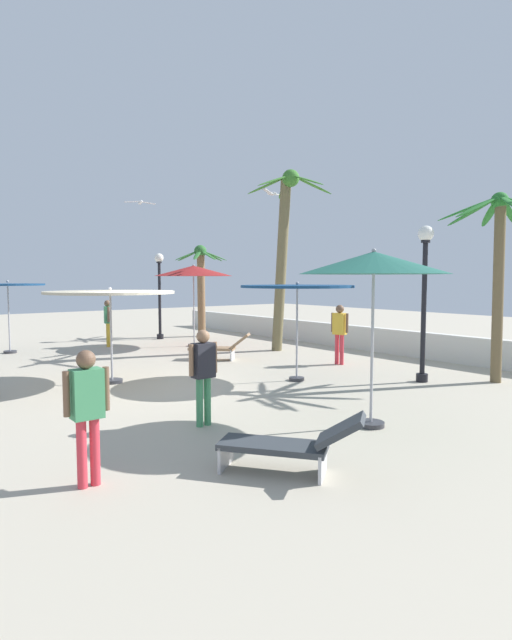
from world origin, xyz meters
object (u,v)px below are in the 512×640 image
palm_tree_2 (498,256)px  seagull_0 (140,202)px  palm_tree_1 (284,244)px  lamp_post_1 (159,286)px  patio_umbrella_2 (110,296)px  guest_3 (203,368)px  patio_umbrella_4 (8,288)px  guest_1 (108,318)px  palm_tree_0 (201,278)px  lamp_post_0 (424,284)px  guest_0 (87,404)px  patio_umbrella_3 (194,271)px  guest_2 (340,328)px  seagull_2 (272,193)px  lounge_chair_0 (291,444)px  patio_umbrella_1 (297,289)px  lounge_chair_1 (220,347)px  patio_umbrella_0 (374,264)px

palm_tree_2 → seagull_0: size_ratio=3.79×
palm_tree_1 → lamp_post_1: palm_tree_1 is taller
patio_umbrella_2 → guest_3: bearing=-1.9°
patio_umbrella_4 → guest_1: 3.48m
palm_tree_0 → lamp_post_0: 11.70m
palm_tree_2 → guest_3: 7.92m
lamp_post_1 → palm_tree_2: bearing=10.4°
guest_0 → guest_1: (-12.10, 5.00, 0.04)m
patio_umbrella_2 → palm_tree_1: bearing=102.2°
patio_umbrella_3 → palm_tree_1: size_ratio=0.50×
patio_umbrella_3 → guest_2: size_ratio=1.74×
palm_tree_0 → seagull_2: (4.65, 0.15, 3.03)m
guest_0 → palm_tree_2: bearing=90.8°
patio_umbrella_4 → seagull_2: size_ratio=1.95×
lounge_chair_0 → guest_2: size_ratio=1.04×
guest_0 → guest_3: bearing=118.3°
palm_tree_0 → lounge_chair_0: palm_tree_0 is taller
palm_tree_2 → seagull_0: bearing=-163.0°
patio_umbrella_1 → seagull_2: (-5.03, 3.34, 3.29)m
lounge_chair_1 → seagull_0: (-5.03, -0.21, 4.99)m
patio_umbrella_1 → seagull_0: size_ratio=2.29×
palm_tree_1 → lounge_chair_0: (8.40, -7.10, -3.30)m
palm_tree_1 → patio_umbrella_0: bearing=-31.1°
patio_umbrella_4 → palm_tree_0: size_ratio=0.62×
patio_umbrella_4 → lamp_post_0: size_ratio=0.65×
patio_umbrella_0 → palm_tree_0: bearing=160.2°
patio_umbrella_2 → lounge_chair_1: (-1.29, 3.97, -1.71)m
guest_2 → lamp_post_0: bearing=-4.9°
patio_umbrella_0 → palm_tree_2: (-0.60, 5.32, 0.31)m
lounge_chair_1 → patio_umbrella_0: bearing=-14.1°
guest_1 → seagull_2: bearing=50.4°
lamp_post_0 → lamp_post_1: bearing=-175.1°
lounge_chair_0 → guest_1: bearing=168.1°
patio_umbrella_2 → lamp_post_0: 7.55m
patio_umbrella_1 → seagull_2: 6.88m
patio_umbrella_1 → guest_0: size_ratio=1.65×
lounge_chair_1 → seagull_2: seagull_2 is taller
seagull_0 → lamp_post_0: bearing=11.9°
patio_umbrella_1 → seagull_0: bearing=179.7°
lounge_chair_0 → guest_0: bearing=-118.6°
palm_tree_2 → guest_1: 13.12m
patio_umbrella_2 → seagull_0: 8.05m
palm_tree_0 → palm_tree_2: size_ratio=0.87×
lounge_chair_0 → lounge_chair_1: 9.32m
lounge_chair_0 → seagull_2: (-9.45, 7.45, 5.15)m
lamp_post_0 → lamp_post_1: (-11.88, -1.02, -0.16)m
guest_0 → seagull_0: (-12.07, 6.35, 4.37)m
patio_umbrella_4 → seagull_0: seagull_0 is taller
patio_umbrella_4 → patio_umbrella_1: bearing=26.0°
guest_2 → seagull_0: seagull_0 is taller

